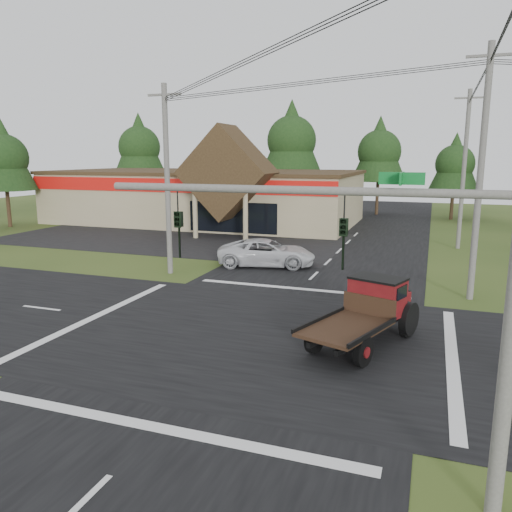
% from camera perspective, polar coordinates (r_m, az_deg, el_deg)
% --- Properties ---
extents(ground, '(120.00, 120.00, 0.00)m').
position_cam_1_polar(ground, '(19.07, -0.26, -9.03)').
color(ground, '#2E4418').
rests_on(ground, ground).
extents(road_ns, '(12.00, 120.00, 0.02)m').
position_cam_1_polar(road_ns, '(19.07, -0.26, -9.00)').
color(road_ns, black).
rests_on(road_ns, ground).
extents(road_ew, '(120.00, 12.00, 0.02)m').
position_cam_1_polar(road_ew, '(19.07, -0.26, -9.00)').
color(road_ew, black).
rests_on(road_ew, ground).
extents(parking_apron, '(28.00, 14.00, 0.02)m').
position_cam_1_polar(parking_apron, '(41.58, -9.62, 2.02)').
color(parking_apron, black).
rests_on(parking_apron, ground).
extents(cvs_building, '(30.40, 18.20, 9.19)m').
position_cam_1_polar(cvs_building, '(51.38, -5.65, 6.98)').
color(cvs_building, tan).
rests_on(cvs_building, ground).
extents(traffic_signal_mast, '(8.12, 0.24, 7.00)m').
position_cam_1_polar(traffic_signal_mast, '(9.59, 17.60, -2.56)').
color(traffic_signal_mast, '#595651').
rests_on(traffic_signal_mast, ground).
extents(utility_pole_nw, '(2.00, 0.30, 10.50)m').
position_cam_1_polar(utility_pole_nw, '(28.55, -10.11, 8.66)').
color(utility_pole_nw, '#595651').
rests_on(utility_pole_nw, ground).
extents(utility_pole_ne, '(2.00, 0.30, 11.50)m').
position_cam_1_polar(utility_pole_ne, '(24.91, 24.27, 8.63)').
color(utility_pole_ne, '#595651').
rests_on(utility_pole_ne, ground).
extents(utility_pole_n, '(2.00, 0.30, 11.20)m').
position_cam_1_polar(utility_pole_n, '(38.88, 22.67, 9.16)').
color(utility_pole_n, '#595651').
rests_on(utility_pole_n, ground).
extents(tree_row_a, '(6.72, 6.72, 12.12)m').
position_cam_1_polar(tree_row_a, '(67.31, -13.20, 12.26)').
color(tree_row_a, '#332316').
rests_on(tree_row_a, ground).
extents(tree_row_b, '(5.60, 5.60, 10.10)m').
position_cam_1_polar(tree_row_b, '(64.33, -4.48, 11.37)').
color(tree_row_b, '#332316').
rests_on(tree_row_b, ground).
extents(tree_row_c, '(7.28, 7.28, 13.13)m').
position_cam_1_polar(tree_row_c, '(60.05, 4.09, 13.31)').
color(tree_row_c, '#332316').
rests_on(tree_row_c, ground).
extents(tree_row_d, '(6.16, 6.16, 11.11)m').
position_cam_1_polar(tree_row_d, '(59.14, 13.92, 11.74)').
color(tree_row_d, '#332316').
rests_on(tree_row_d, ground).
extents(tree_row_e, '(5.04, 5.04, 9.09)m').
position_cam_1_polar(tree_row_e, '(56.86, 21.81, 9.94)').
color(tree_row_e, '#332316').
rests_on(tree_row_e, ground).
extents(tree_side_w, '(5.60, 5.60, 10.10)m').
position_cam_1_polar(tree_side_w, '(52.95, -26.90, 10.22)').
color(tree_side_w, '#332316').
rests_on(tree_side_w, ground).
extents(antique_flatbed_truck, '(3.92, 5.98, 2.34)m').
position_cam_1_polar(antique_flatbed_truck, '(18.11, 12.06, -6.50)').
color(antique_flatbed_truck, '#510B0F').
rests_on(antique_flatbed_truck, ground).
extents(white_pickup, '(6.36, 3.94, 1.64)m').
position_cam_1_polar(white_pickup, '(30.60, 1.23, 0.38)').
color(white_pickup, silver).
rests_on(white_pickup, ground).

